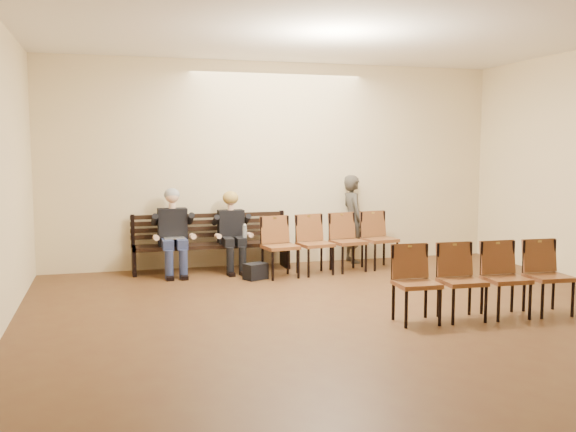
% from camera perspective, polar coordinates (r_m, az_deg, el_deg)
% --- Properties ---
extents(ground, '(10.00, 10.00, 0.00)m').
position_cam_1_polar(ground, '(6.79, 10.12, -11.39)').
color(ground, '#53371C').
rests_on(ground, ground).
extents(room_walls, '(8.02, 10.01, 3.51)m').
position_cam_1_polar(room_walls, '(7.21, 7.73, 10.07)').
color(room_walls, beige).
rests_on(room_walls, ground).
extents(bench, '(2.60, 0.90, 0.45)m').
position_cam_1_polar(bench, '(10.75, -6.80, -3.64)').
color(bench, black).
rests_on(bench, ground).
extents(seated_man, '(0.57, 0.80, 1.38)m').
position_cam_1_polar(seated_man, '(10.48, -10.17, -1.37)').
color(seated_man, black).
rests_on(seated_man, ground).
extents(seated_woman, '(0.52, 0.73, 1.22)m').
position_cam_1_polar(seated_woman, '(10.62, -4.99, -1.63)').
color(seated_woman, black).
rests_on(seated_woman, ground).
extents(laptop, '(0.36, 0.30, 0.23)m').
position_cam_1_polar(laptop, '(10.37, -10.06, -2.14)').
color(laptop, silver).
rests_on(laptop, bench).
extents(water_bottle, '(0.09, 0.09, 0.23)m').
position_cam_1_polar(water_bottle, '(10.44, -3.86, -2.01)').
color(water_bottle, silver).
rests_on(water_bottle, bench).
extents(bag, '(0.41, 0.35, 0.25)m').
position_cam_1_polar(bag, '(9.98, -2.90, -4.94)').
color(bag, black).
rests_on(bag, ground).
extents(passerby, '(0.45, 0.67, 1.79)m').
position_cam_1_polar(passerby, '(11.42, 5.76, 0.33)').
color(passerby, '#37332D').
rests_on(passerby, ground).
extents(chair_row_front, '(2.41, 0.91, 0.97)m').
position_cam_1_polar(chair_row_front, '(10.47, 3.93, -2.44)').
color(chair_row_front, brown).
rests_on(chair_row_front, ground).
extents(chair_row_back, '(2.23, 0.59, 0.91)m').
position_cam_1_polar(chair_row_back, '(8.00, 17.06, -5.52)').
color(chair_row_back, brown).
rests_on(chair_row_back, ground).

